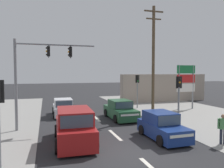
% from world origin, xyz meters
% --- Properties ---
extents(ground_plane, '(140.00, 140.00, 0.00)m').
position_xyz_m(ground_plane, '(0.00, 0.00, 0.00)').
color(ground_plane, '#28282B').
extents(lane_dash_mid, '(0.20, 2.40, 0.01)m').
position_xyz_m(lane_dash_mid, '(0.00, 3.00, 0.00)').
color(lane_dash_mid, silver).
rests_on(lane_dash_mid, ground).
extents(lane_dash_far, '(0.20, 2.40, 0.01)m').
position_xyz_m(lane_dash_far, '(0.00, 8.00, 0.00)').
color(lane_dash_far, silver).
rests_on(lane_dash_far, ground).
extents(utility_pole_midground_right, '(1.80, 0.26, 9.59)m').
position_xyz_m(utility_pole_midground_right, '(5.06, 7.77, 5.03)').
color(utility_pole_midground_right, brown).
rests_on(utility_pole_midground_right, ground).
extents(traffic_signal_mast, '(5.29, 0.45, 6.00)m').
position_xyz_m(traffic_signal_mast, '(-4.59, 5.78, 4.15)').
color(traffic_signal_mast, slate).
rests_on(traffic_signal_mast, ground).
extents(pedestal_signal_right_kerb, '(0.44, 0.30, 3.56)m').
position_xyz_m(pedestal_signal_right_kerb, '(4.94, 3.69, 2.42)').
color(pedestal_signal_right_kerb, slate).
rests_on(pedestal_signal_right_kerb, ground).
extents(pedestal_signal_far_median, '(0.44, 0.29, 3.56)m').
position_xyz_m(pedestal_signal_far_median, '(5.34, 11.84, 2.42)').
color(pedestal_signal_far_median, slate).
rests_on(pedestal_signal_far_median, ground).
extents(shopping_plaza_sign, '(2.10, 0.16, 4.60)m').
position_xyz_m(shopping_plaza_sign, '(9.92, 9.83, 2.98)').
color(shopping_plaza_sign, slate).
rests_on(shopping_plaza_sign, ground).
extents(shopfront_wall_far, '(12.00, 1.00, 3.60)m').
position_xyz_m(shopfront_wall_far, '(11.00, 16.00, 1.80)').
color(shopfront_wall_far, '#A39384').
rests_on(shopfront_wall_far, ground).
extents(hatchback_receding_far, '(1.81, 3.66, 1.53)m').
position_xyz_m(hatchback_receding_far, '(2.39, 1.52, 0.70)').
color(hatchback_receding_far, navy).
rests_on(hatchback_receding_far, ground).
extents(sedan_kerbside_parked, '(1.94, 4.26, 1.56)m').
position_xyz_m(sedan_kerbside_parked, '(1.83, 7.32, 0.70)').
color(sedan_kerbside_parked, '#235633').
rests_on(sedan_kerbside_parked, ground).
extents(hatchback_crossing_left, '(1.79, 3.65, 1.53)m').
position_xyz_m(hatchback_crossing_left, '(-2.58, 10.02, 0.70)').
color(hatchback_crossing_left, silver).
rests_on(hatchback_crossing_left, ground).
extents(suv_oncoming_mid, '(2.19, 4.60, 1.90)m').
position_xyz_m(suv_oncoming_mid, '(-2.58, 2.14, 0.88)').
color(suv_oncoming_mid, maroon).
rests_on(suv_oncoming_mid, ground).
extents(pedestrian_at_kerb, '(0.51, 0.36, 1.63)m').
position_xyz_m(pedestrian_at_kerb, '(4.92, -0.38, 0.93)').
color(pedestrian_at_kerb, '#232838').
rests_on(pedestrian_at_kerb, ground).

